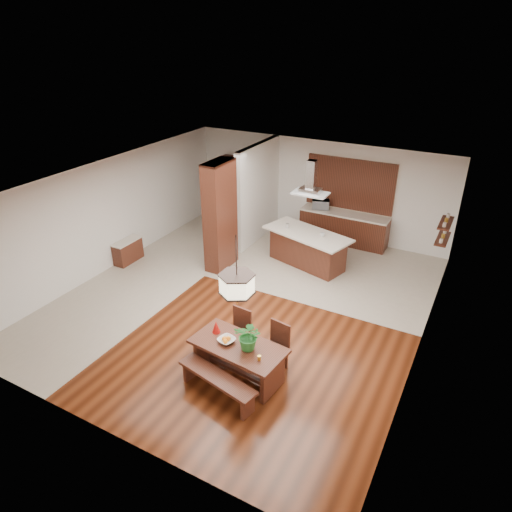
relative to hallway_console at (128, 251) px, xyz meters
The scene contains 25 objects.
room_shell 4.20m from the hallway_console, ahead, with size 9.00×9.04×2.92m.
tile_hallway 1.12m from the hallway_console, 10.68° to the right, with size 2.50×9.00×0.01m, color #B4A896.
tile_kitchen 5.57m from the hallway_console, 24.44° to the left, with size 5.50×4.00×0.01m, color #B4A896.
soffit_band 4.60m from the hallway_console, ahead, with size 8.00×9.00×0.02m, color #411D10.
partition_pier 2.85m from the hallway_console, 22.54° to the left, with size 0.45×1.00×2.90m, color black.
partition_stub 4.09m from the hallway_console, 52.14° to the left, with size 0.18×2.40×2.90m, color silver.
hallway_console is the anchor object (origin of this frame).
hallway_doorway 4.41m from the hallway_console, 75.20° to the left, with size 1.10×0.20×2.10m, color black.
rear_counter 6.26m from the hallway_console, 39.75° to the left, with size 2.60×0.62×0.95m.
kitchen_window 6.58m from the hallway_console, 41.53° to the left, with size 2.60×0.08×1.50m, color olive.
shelf_lower 8.12m from the hallway_console, 17.35° to the left, with size 0.26×0.90×0.04m, color black.
shelf_upper 8.18m from the hallway_console, 17.35° to the left, with size 0.26×0.90×0.04m, color black.
dining_table 5.63m from the hallway_console, 26.98° to the right, with size 1.82×1.06×0.72m.
dining_bench 5.87m from the hallway_console, 32.72° to the right, with size 1.61×0.35×0.45m, color black, non-canonical shape.
dining_chair_left 5.04m from the hallway_console, 23.07° to the right, with size 0.42×0.42×0.96m, color black, non-canonical shape.
dining_chair_right 5.88m from the hallway_console, 20.65° to the right, with size 0.43×0.43×0.98m, color black, non-canonical shape.
pendant_lantern 5.94m from the hallway_console, 26.98° to the right, with size 0.64×0.64×1.31m, color beige, non-canonical shape.
foliage_plant 5.87m from the hallway_console, 25.96° to the right, with size 0.50×0.43×0.55m, color #26732C.
fruit_bowl 5.45m from the hallway_console, 28.34° to the right, with size 0.30×0.30×0.07m, color beige.
napkin_cone 5.09m from the hallway_console, 28.47° to the right, with size 0.15×0.15×0.24m, color #AB100C.
gold_ornament 6.19m from the hallway_console, 26.32° to the right, with size 0.06×0.06×0.09m, color gold.
kitchen_island 4.91m from the hallway_console, 26.11° to the left, with size 2.53×1.62×0.97m.
range_hood 5.36m from the hallway_console, 26.15° to the left, with size 0.90×0.55×0.87m, color silver, non-canonical shape.
island_cup 5.31m from the hallway_console, 23.36° to the left, with size 0.12×0.12×0.09m, color silver.
microwave 5.74m from the hallway_console, 44.59° to the left, with size 0.50×0.34×0.28m, color silver.
Camera 1 is at (4.61, -8.01, 5.90)m, focal length 32.00 mm.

